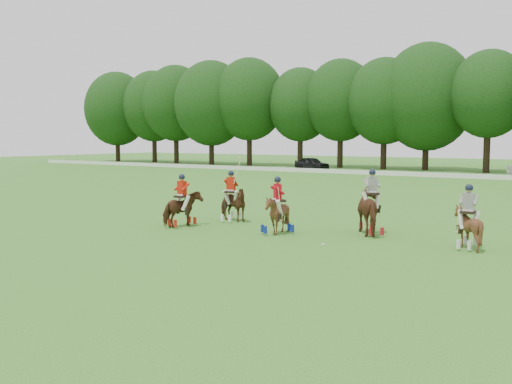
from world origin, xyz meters
The scene contains 10 objects.
ground centered at (0.00, 0.00, 0.00)m, with size 180.00×180.00×0.00m, color #2E6B1E.
tree_line centered at (0.26, 48.05, 8.23)m, with size 117.98×14.32×14.75m.
boundary_rail centered at (0.00, 38.00, 0.22)m, with size 120.00×0.10×0.44m, color white.
car_left centered at (-17.94, 42.50, 0.74)m, with size 1.76×4.37×1.49m, color black.
polo_red_a centered at (-2.39, 2.08, 0.78)m, with size 1.11×1.82×2.19m.
polo_red_b centered at (-1.62, 4.46, 0.79)m, with size 1.74×1.57×2.78m.
polo_red_c centered at (1.85, 2.71, 0.78)m, with size 1.78×1.80×2.21m.
polo_stripe_a centered at (4.85, 4.68, 0.92)m, with size 2.11×2.28×2.49m.
polo_stripe_b centered at (8.61, 3.75, 0.76)m, with size 1.20×1.33×2.15m.
polo_ball centered at (4.40, 1.53, 0.04)m, with size 0.09×0.09×0.09m, color white.
Camera 1 is at (13.13, -15.68, 3.67)m, focal length 40.00 mm.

